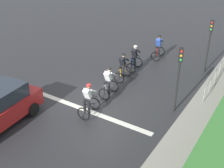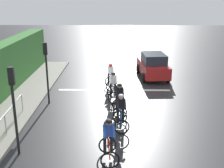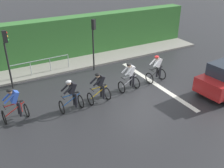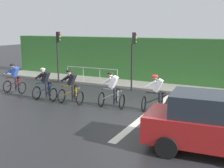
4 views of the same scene
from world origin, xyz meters
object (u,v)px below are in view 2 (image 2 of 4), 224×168
(cyclist_lead, at_px, (108,140))
(traffic_light_far_junction, at_px, (13,98))
(cyclist_mid, at_px, (119,100))
(car_red, at_px, (153,65))
(pedestrian_railing_kerbside, at_px, (10,113))
(cyclist_second, at_px, (121,112))
(traffic_light_near_crossing, at_px, (46,64))
(cyclist_fourth, at_px, (113,87))
(cyclist_trailing, at_px, (111,77))

(cyclist_lead, xyz_separation_m, traffic_light_far_junction, (3.40, -0.45, 1.43))
(cyclist_lead, bearing_deg, cyclist_mid, -95.85)
(cyclist_mid, distance_m, car_red, 7.19)
(cyclist_mid, xyz_separation_m, pedestrian_railing_kerbside, (4.79, 1.75, -0.00))
(cyclist_lead, height_order, cyclist_second, same)
(car_red, relative_size, traffic_light_near_crossing, 1.27)
(cyclist_second, relative_size, cyclist_fourth, 1.00)
(cyclist_trailing, distance_m, traffic_light_far_junction, 8.49)
(cyclist_trailing, distance_m, pedestrian_railing_kerbside, 7.21)
(traffic_light_near_crossing, bearing_deg, pedestrian_railing_kerbside, 74.66)
(traffic_light_far_junction, relative_size, pedestrian_railing_kerbside, 0.89)
(traffic_light_near_crossing, xyz_separation_m, traffic_light_far_junction, (-0.06, 5.19, 0.00))
(cyclist_fourth, xyz_separation_m, traffic_light_far_junction, (3.49, 5.67, 1.43))
(cyclist_second, distance_m, cyclist_trailing, 5.62)
(cyclist_mid, height_order, pedestrian_railing_kerbside, cyclist_mid)
(cyclist_fourth, bearing_deg, car_red, -120.65)
(cyclist_second, bearing_deg, cyclist_mid, -88.03)
(cyclist_second, distance_m, traffic_light_far_junction, 4.62)
(car_red, bearing_deg, cyclist_lead, 75.07)
(cyclist_trailing, relative_size, car_red, 0.39)
(cyclist_fourth, bearing_deg, traffic_light_near_crossing, 7.69)
(traffic_light_near_crossing, height_order, pedestrian_railing_kerbside, traffic_light_near_crossing)
(cyclist_trailing, height_order, traffic_light_far_junction, traffic_light_far_junction)
(cyclist_mid, relative_size, car_red, 0.39)
(cyclist_trailing, bearing_deg, traffic_light_near_crossing, 36.64)
(cyclist_lead, relative_size, cyclist_second, 1.00)
(cyclist_lead, bearing_deg, cyclist_second, -100.48)
(cyclist_mid, distance_m, cyclist_trailing, 4.09)
(cyclist_fourth, bearing_deg, cyclist_trailing, -84.68)
(cyclist_fourth, bearing_deg, cyclist_second, 96.05)
(cyclist_mid, height_order, traffic_light_near_crossing, traffic_light_near_crossing)
(cyclist_second, height_order, traffic_light_near_crossing, traffic_light_near_crossing)
(pedestrian_railing_kerbside, bearing_deg, traffic_light_far_junction, 117.31)
(traffic_light_near_crossing, distance_m, traffic_light_far_junction, 5.19)
(cyclist_mid, distance_m, pedestrian_railing_kerbside, 5.10)
(cyclist_second, bearing_deg, traffic_light_near_crossing, -38.18)
(car_red, height_order, traffic_light_far_junction, traffic_light_far_junction)
(traffic_light_near_crossing, bearing_deg, cyclist_mid, 158.15)
(cyclist_lead, distance_m, pedestrian_railing_kerbside, 4.95)
(cyclist_mid, bearing_deg, pedestrian_railing_kerbside, 20.12)
(cyclist_lead, bearing_deg, traffic_light_near_crossing, -58.46)
(cyclist_second, relative_size, cyclist_trailing, 1.00)
(cyclist_lead, bearing_deg, car_red, -104.93)
(cyclist_second, xyz_separation_m, cyclist_fourth, (0.38, -3.57, 0.00))
(traffic_light_far_junction, distance_m, pedestrian_railing_kerbside, 2.55)
(cyclist_lead, height_order, cyclist_fourth, same)
(cyclist_second, xyz_separation_m, pedestrian_railing_kerbside, (4.84, 0.22, -0.00))
(cyclist_trailing, xyz_separation_m, traffic_light_near_crossing, (3.36, 2.50, 1.43))
(cyclist_lead, relative_size, traffic_light_near_crossing, 0.50)
(cyclist_lead, height_order, pedestrian_railing_kerbside, cyclist_lead)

